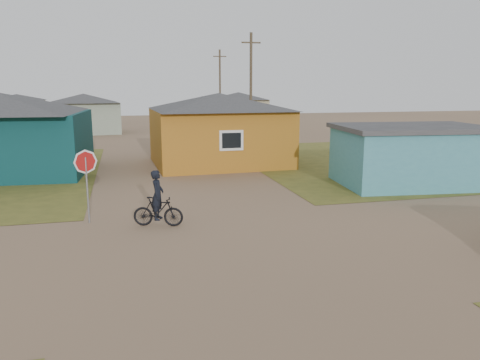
# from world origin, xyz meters

# --- Properties ---
(ground) EXTENTS (120.00, 120.00, 0.00)m
(ground) POSITION_xyz_m (0.00, 0.00, 0.00)
(ground) COLOR #896A4F
(grass_ne) EXTENTS (20.00, 18.00, 0.00)m
(grass_ne) POSITION_xyz_m (14.00, 13.00, 0.01)
(grass_ne) COLOR olive
(grass_ne) RESTS_ON ground
(house_yellow) EXTENTS (7.72, 6.76, 3.90)m
(house_yellow) POSITION_xyz_m (2.50, 14.00, 2.00)
(house_yellow) COLOR #A76719
(house_yellow) RESTS_ON ground
(shed_turquoise) EXTENTS (6.71, 4.93, 2.60)m
(shed_turquoise) POSITION_xyz_m (9.50, 6.50, 1.31)
(shed_turquoise) COLOR teal
(shed_turquoise) RESTS_ON ground
(house_pale_west) EXTENTS (7.04, 6.15, 3.60)m
(house_pale_west) POSITION_xyz_m (-6.00, 34.00, 1.86)
(house_pale_west) COLOR gray
(house_pale_west) RESTS_ON ground
(house_beige_east) EXTENTS (6.95, 6.05, 3.60)m
(house_beige_east) POSITION_xyz_m (10.00, 40.00, 1.86)
(house_beige_east) COLOR tan
(house_beige_east) RESTS_ON ground
(house_pale_north) EXTENTS (6.28, 5.81, 3.40)m
(house_pale_north) POSITION_xyz_m (-14.00, 46.00, 1.75)
(house_pale_north) COLOR gray
(house_pale_north) RESTS_ON ground
(utility_pole_near) EXTENTS (1.40, 0.20, 8.00)m
(utility_pole_near) POSITION_xyz_m (6.50, 22.00, 4.14)
(utility_pole_near) COLOR #4D3F2E
(utility_pole_near) RESTS_ON ground
(utility_pole_far) EXTENTS (1.40, 0.20, 8.00)m
(utility_pole_far) POSITION_xyz_m (7.50, 38.00, 4.14)
(utility_pole_far) COLOR #4D3F2E
(utility_pole_far) RESTS_ON ground
(stop_sign) EXTENTS (0.77, 0.10, 2.34)m
(stop_sign) POSITION_xyz_m (-3.80, 3.77, 1.73)
(stop_sign) COLOR gray
(stop_sign) RESTS_ON ground
(cyclist) EXTENTS (1.61, 0.89, 1.76)m
(cyclist) POSITION_xyz_m (-1.69, 2.85, 0.64)
(cyclist) COLOR black
(cyclist) RESTS_ON ground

